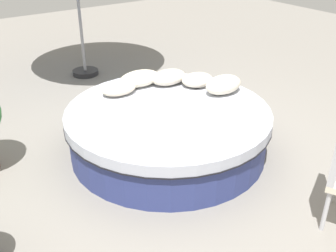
{
  "coord_description": "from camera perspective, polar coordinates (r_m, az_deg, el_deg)",
  "views": [
    {
      "loc": [
        -2.29,
        -3.27,
        2.46
      ],
      "look_at": [
        0.0,
        0.0,
        0.32
      ],
      "focal_mm": 42.35,
      "sensor_mm": 36.0,
      "label": 1
    }
  ],
  "objects": [
    {
      "name": "throw_pillow_1",
      "position": [
        5.05,
        4.25,
        6.66
      ],
      "size": [
        0.42,
        0.35,
        0.16
      ],
      "primitive_type": "ellipsoid",
      "color": "beige",
      "rests_on": "round_bed"
    },
    {
      "name": "throw_pillow_3",
      "position": [
        5.05,
        -4.09,
        6.85
      ],
      "size": [
        0.54,
        0.34,
        0.19
      ],
      "primitive_type": "ellipsoid",
      "color": "beige",
      "rests_on": "round_bed"
    },
    {
      "name": "round_bed",
      "position": [
        4.55,
        -0.0,
        -0.52
      ],
      "size": [
        2.32,
        2.32,
        0.54
      ],
      "color": "navy",
      "rests_on": "ground_plane"
    },
    {
      "name": "throw_pillow_0",
      "position": [
        4.85,
        7.98,
        5.93
      ],
      "size": [
        0.49,
        0.31,
        0.22
      ],
      "primitive_type": "ellipsoid",
      "color": "beige",
      "rests_on": "round_bed"
    },
    {
      "name": "throw_pillow_2",
      "position": [
        5.08,
        0.08,
        7.06
      ],
      "size": [
        0.48,
        0.32,
        0.19
      ],
      "primitive_type": "ellipsoid",
      "color": "beige",
      "rests_on": "round_bed"
    },
    {
      "name": "throw_pillow_4",
      "position": [
        4.82,
        -7.11,
        5.42
      ],
      "size": [
        0.44,
        0.31,
        0.15
      ],
      "primitive_type": "ellipsoid",
      "color": "beige",
      "rests_on": "round_bed"
    },
    {
      "name": "ground_plane",
      "position": [
        4.69,
        -0.0,
        -3.46
      ],
      "size": [
        16.0,
        16.0,
        0.0
      ],
      "primitive_type": "plane",
      "color": "gray"
    }
  ]
}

